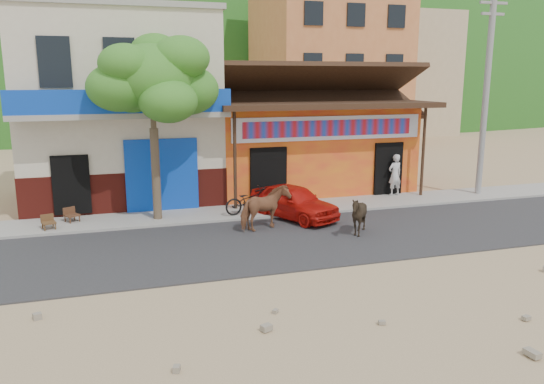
{
  "coord_description": "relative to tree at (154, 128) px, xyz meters",
  "views": [
    {
      "loc": [
        -5.98,
        -11.64,
        4.7
      ],
      "look_at": [
        -1.48,
        3.0,
        1.4
      ],
      "focal_mm": 35.0,
      "sensor_mm": 36.0,
      "label": 1
    }
  ],
  "objects": [
    {
      "name": "ground",
      "position": [
        4.6,
        -5.8,
        -3.12
      ],
      "size": [
        120.0,
        120.0,
        0.0
      ],
      "primitive_type": "plane",
      "color": "#9E825B",
      "rests_on": "ground"
    },
    {
      "name": "road",
      "position": [
        4.6,
        -3.3,
        -3.1
      ],
      "size": [
        60.0,
        5.0,
        0.04
      ],
      "primitive_type": "cube",
      "color": "#28282B",
      "rests_on": "ground"
    },
    {
      "name": "sidewalk",
      "position": [
        4.6,
        0.2,
        -3.06
      ],
      "size": [
        60.0,
        2.0,
        0.12
      ],
      "primitive_type": "cube",
      "color": "gray",
      "rests_on": "ground"
    },
    {
      "name": "dance_club",
      "position": [
        6.6,
        4.2,
        -1.32
      ],
      "size": [
        8.0,
        6.0,
        3.6
      ],
      "primitive_type": "cube",
      "color": "orange",
      "rests_on": "ground"
    },
    {
      "name": "cafe_building",
      "position": [
        -0.9,
        4.2,
        0.38
      ],
      "size": [
        7.0,
        6.0,
        7.0
      ],
      "primitive_type": "cube",
      "color": "beige",
      "rests_on": "ground"
    },
    {
      "name": "apartment_front",
      "position": [
        13.6,
        18.2,
        2.88
      ],
      "size": [
        9.0,
        9.0,
        12.0
      ],
      "primitive_type": "cube",
      "color": "#CC723F",
      "rests_on": "ground"
    },
    {
      "name": "apartment_rear",
      "position": [
        22.6,
        24.2,
        1.88
      ],
      "size": [
        8.0,
        8.0,
        10.0
      ],
      "primitive_type": "cube",
      "color": "tan",
      "rests_on": "ground"
    },
    {
      "name": "hillside",
      "position": [
        4.6,
        64.2,
        8.88
      ],
      "size": [
        100.0,
        40.0,
        24.0
      ],
      "primitive_type": "ellipsoid",
      "color": "#194C14",
      "rests_on": "ground"
    },
    {
      "name": "tree",
      "position": [
        0.0,
        0.0,
        0.0
      ],
      "size": [
        3.0,
        3.0,
        6.0
      ],
      "primitive_type": null,
      "color": "#2D721E",
      "rests_on": "sidewalk"
    },
    {
      "name": "utility_pole",
      "position": [
        12.8,
        0.2,
        1.0
      ],
      "size": [
        0.24,
        0.24,
        8.0
      ],
      "primitive_type": "cylinder",
      "color": "gray",
      "rests_on": "sidewalk"
    },
    {
      "name": "cow_tan",
      "position": [
        3.12,
        -2.04,
        -2.39
      ],
      "size": [
        1.79,
        1.31,
        1.37
      ],
      "primitive_type": "imported",
      "rotation": [
        0.0,
        0.0,
        1.97
      ],
      "color": "brown",
      "rests_on": "road"
    },
    {
      "name": "cow_dark",
      "position": [
        5.66,
        -3.43,
        -2.47
      ],
      "size": [
        1.27,
        1.17,
        1.22
      ],
      "primitive_type": "imported",
      "rotation": [
        0.0,
        0.0,
        -1.39
      ],
      "color": "black",
      "rests_on": "road"
    },
    {
      "name": "red_car",
      "position": [
        4.44,
        -1.0,
        -2.5
      ],
      "size": [
        2.7,
        3.64,
        1.15
      ],
      "primitive_type": "imported",
      "rotation": [
        0.0,
        0.0,
        0.45
      ],
      "color": "red",
      "rests_on": "road"
    },
    {
      "name": "scooter",
      "position": [
        3.08,
        -0.25,
        -2.54
      ],
      "size": [
        1.83,
        0.9,
        0.92
      ],
      "primitive_type": "imported",
      "rotation": [
        0.0,
        0.0,
        1.74
      ],
      "color": "black",
      "rests_on": "sidewalk"
    },
    {
      "name": "pedestrian",
      "position": [
        9.37,
        0.9,
        -2.18
      ],
      "size": [
        0.66,
        0.49,
        1.65
      ],
      "primitive_type": "imported",
      "rotation": [
        0.0,
        0.0,
        3.3
      ],
      "color": "silver",
      "rests_on": "sidewalk"
    },
    {
      "name": "cafe_chair_left",
      "position": [
        -3.34,
        -0.31,
        -2.58
      ],
      "size": [
        0.49,
        0.49,
        0.83
      ],
      "primitive_type": null,
      "rotation": [
        0.0,
        0.0,
        0.31
      ],
      "color": "#50331A",
      "rests_on": "sidewalk"
    },
    {
      "name": "cafe_chair_right",
      "position": [
        -2.7,
        0.4,
        -2.57
      ],
      "size": [
        0.56,
        0.56,
        0.87
      ],
      "primitive_type": null,
      "rotation": [
        0.0,
        0.0,
        0.56
      ],
      "color": "#482A18",
      "rests_on": "sidewalk"
    }
  ]
}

